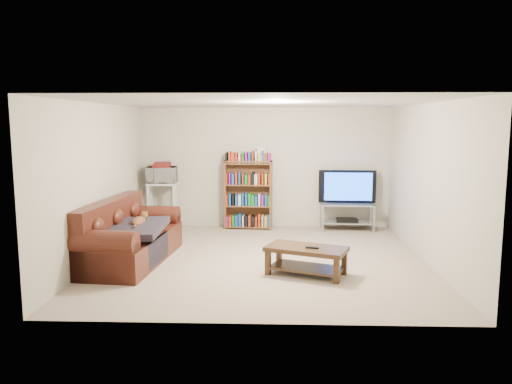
{
  "coord_description": "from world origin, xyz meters",
  "views": [
    {
      "loc": [
        0.18,
        -7.52,
        2.11
      ],
      "look_at": [
        -0.1,
        0.4,
        1.0
      ],
      "focal_mm": 35.0,
      "sensor_mm": 36.0,
      "label": 1
    }
  ],
  "objects_px": {
    "bookshelf": "(248,194)",
    "tv_stand": "(347,212)",
    "sofa": "(126,240)",
    "coffee_table": "(306,255)"
  },
  "relations": [
    {
      "from": "sofa",
      "to": "tv_stand",
      "type": "bearing_deg",
      "value": 38.54
    },
    {
      "from": "sofa",
      "to": "tv_stand",
      "type": "xyz_separation_m",
      "value": [
        3.7,
        2.42,
        0.02
      ]
    },
    {
      "from": "tv_stand",
      "to": "bookshelf",
      "type": "distance_m",
      "value": 1.99
    },
    {
      "from": "bookshelf",
      "to": "tv_stand",
      "type": "bearing_deg",
      "value": 1.97
    },
    {
      "from": "sofa",
      "to": "bookshelf",
      "type": "bearing_deg",
      "value": 60.06
    },
    {
      "from": "tv_stand",
      "to": "bookshelf",
      "type": "bearing_deg",
      "value": -178.63
    },
    {
      "from": "coffee_table",
      "to": "sofa",
      "type": "bearing_deg",
      "value": -170.15
    },
    {
      "from": "sofa",
      "to": "coffee_table",
      "type": "height_order",
      "value": "sofa"
    },
    {
      "from": "coffee_table",
      "to": "bookshelf",
      "type": "bearing_deg",
      "value": 129.46
    },
    {
      "from": "tv_stand",
      "to": "sofa",
      "type": "bearing_deg",
      "value": -144.3
    }
  ]
}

